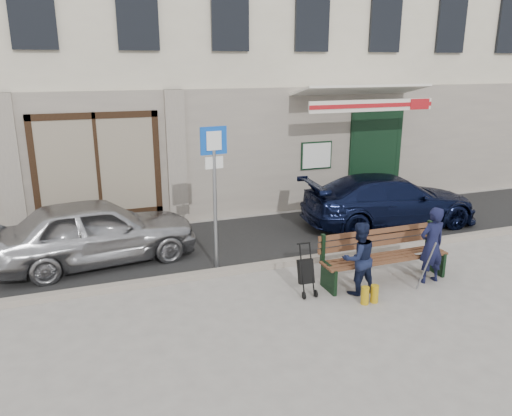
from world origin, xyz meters
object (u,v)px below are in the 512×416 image
bench (382,257)px  man (432,245)px  parking_sign (214,175)px  stroller (306,273)px  car_navy (390,200)px  woman (359,258)px  car_silver (97,231)px

bench → man: (0.80, -0.31, 0.24)m
parking_sign → bench: 3.36m
bench → stroller: 1.51m
car_navy → woman: 3.99m
woman → parking_sign: bearing=-46.0°
car_navy → stroller: bearing=132.9°
car_navy → man: bearing=163.4°
car_navy → bench: bearing=148.7°
bench → car_navy: bearing=53.5°
woman → car_silver: bearing=-38.5°
car_silver → man: man is taller
parking_sign → stroller: parking_sign is taller
parking_sign → woman: parking_sign is taller
parking_sign → man: parking_sign is taller
bench → stroller: bearing=-180.0°
car_silver → woman: size_ratio=3.01×
parking_sign → man: bearing=-35.1°
car_navy → bench: (-2.01, -2.71, -0.16)m
car_silver → bench: car_silver is taller
parking_sign → car_silver: bearing=146.8°
bench → woman: 0.72m
car_silver → man: bearing=-125.4°
car_navy → man: (-1.21, -3.02, 0.08)m
man → woman: size_ratio=1.10×
car_silver → bench: size_ratio=1.59×
parking_sign → man: 4.07m
stroller → car_silver: bearing=143.2°
parking_sign → stroller: (1.12, -1.60, -1.43)m
car_navy → man: man is taller
car_navy → bench: 3.38m
woman → bench: bearing=-161.2°
parking_sign → woman: (1.97, -1.86, -1.19)m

